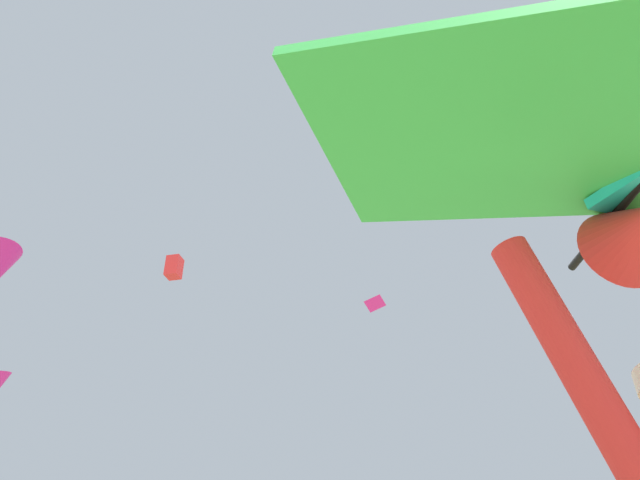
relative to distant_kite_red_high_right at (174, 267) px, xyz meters
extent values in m
cylinder|color=red|center=(-2.40, -31.03, -18.36)|extent=(0.29, 0.17, 0.62)
cylinder|color=black|center=(-2.14, -31.11, -17.89)|extent=(0.23, 0.69, 0.02)
cube|color=green|center=(-2.58, -31.08, -17.80)|extent=(1.10, 1.09, 0.21)
cube|color=red|center=(0.00, 0.00, 0.00)|extent=(1.15, 1.18, 1.35)
pyramid|color=#DB2393|center=(8.97, -8.45, -4.82)|extent=(0.90, 0.87, 0.42)
camera|label=1|loc=(-3.37, -31.97, -18.87)|focal=33.89mm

